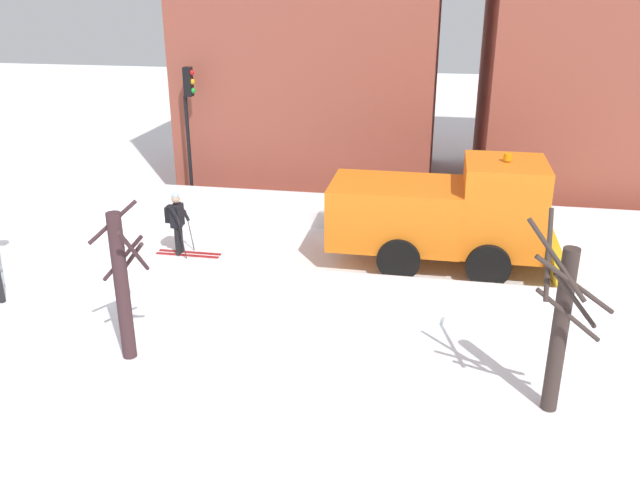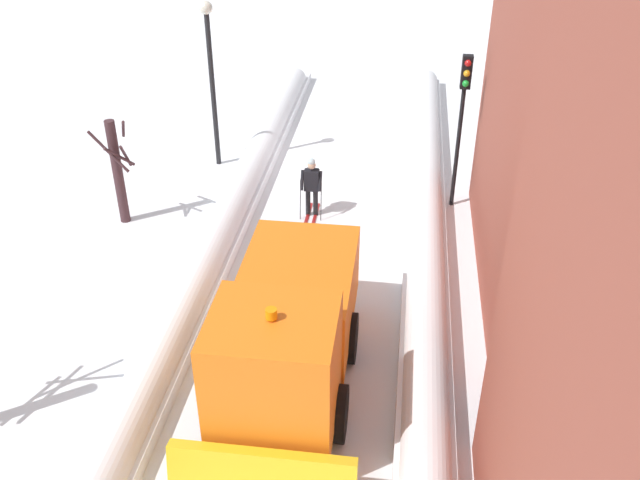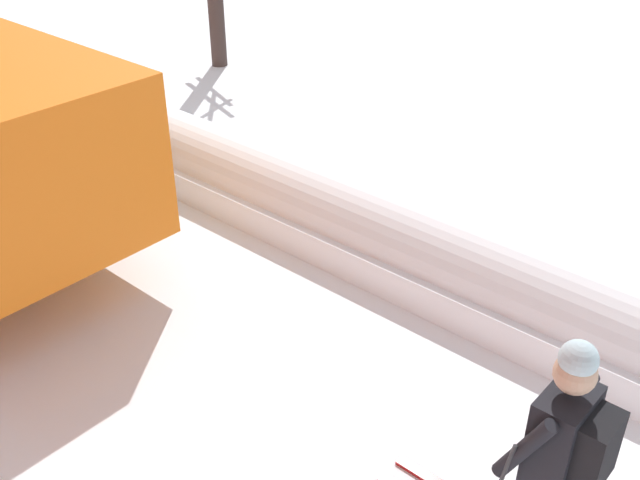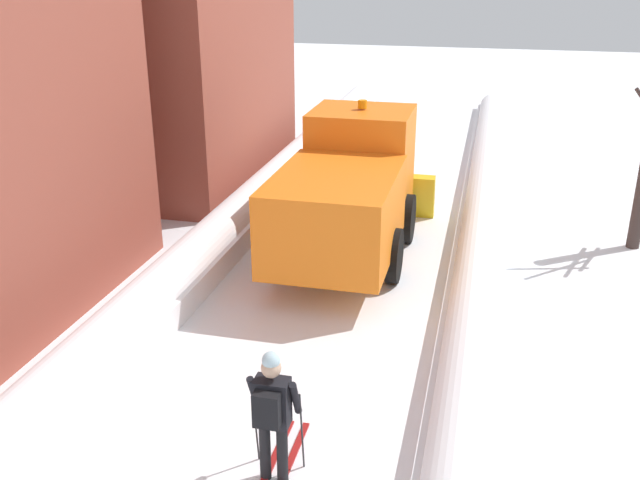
# 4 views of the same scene
# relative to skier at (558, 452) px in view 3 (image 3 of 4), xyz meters

# --- Properties ---
(snowbank_right) EXTENTS (1.10, 36.00, 0.90)m
(snowbank_right) POSITION_rel_skier_xyz_m (2.24, 6.20, -0.71)
(snowbank_right) COLOR white
(snowbank_right) RESTS_ON ground
(skier) EXTENTS (0.62, 1.80, 1.81)m
(skier) POSITION_rel_skier_xyz_m (0.00, 0.00, 0.00)
(skier) COLOR black
(skier) RESTS_ON ground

